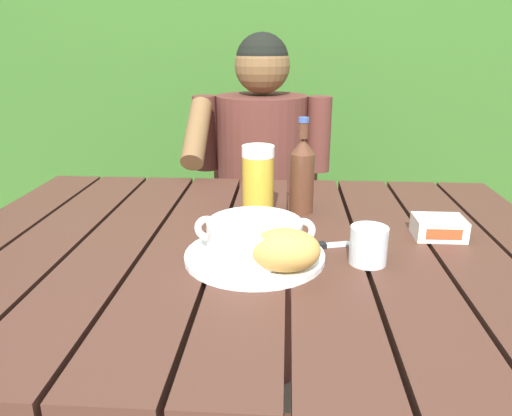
{
  "coord_description": "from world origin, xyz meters",
  "views": [
    {
      "loc": [
        0.07,
        -0.95,
        1.18
      ],
      "look_at": [
        0.0,
        0.02,
        0.85
      ],
      "focal_mm": 34.22,
      "sensor_mm": 36.0,
      "label": 1
    }
  ],
  "objects_px": {
    "bread_roll": "(285,250)",
    "table_knife": "(324,245)",
    "butter_tub": "(439,227)",
    "beer_glass": "(260,182)",
    "serving_plate": "(255,256)",
    "chair_near_diner": "(264,221)",
    "water_glass_small": "(368,245)",
    "soup_bowl": "(255,236)",
    "beer_bottle": "(302,174)",
    "person_eating": "(260,179)"
  },
  "relations": [
    {
      "from": "bread_roll",
      "to": "table_knife",
      "type": "xyz_separation_m",
      "value": [
        0.08,
        0.13,
        -0.05
      ]
    },
    {
      "from": "beer_glass",
      "to": "serving_plate",
      "type": "bearing_deg",
      "value": -89.17
    },
    {
      "from": "person_eating",
      "to": "beer_bottle",
      "type": "height_order",
      "value": "person_eating"
    },
    {
      "from": "person_eating",
      "to": "beer_glass",
      "type": "bearing_deg",
      "value": -86.92
    },
    {
      "from": "beer_glass",
      "to": "butter_tub",
      "type": "xyz_separation_m",
      "value": [
        0.39,
        -0.1,
        -0.07
      ]
    },
    {
      "from": "water_glass_small",
      "to": "table_knife",
      "type": "relative_size",
      "value": 0.48
    },
    {
      "from": "butter_tub",
      "to": "serving_plate",
      "type": "bearing_deg",
      "value": -160.73
    },
    {
      "from": "bread_roll",
      "to": "serving_plate",
      "type": "bearing_deg",
      "value": 130.6
    },
    {
      "from": "chair_near_diner",
      "to": "person_eating",
      "type": "bearing_deg",
      "value": -90.84
    },
    {
      "from": "bread_roll",
      "to": "table_knife",
      "type": "distance_m",
      "value": 0.16
    },
    {
      "from": "person_eating",
      "to": "soup_bowl",
      "type": "height_order",
      "value": "person_eating"
    },
    {
      "from": "person_eating",
      "to": "beer_glass",
      "type": "height_order",
      "value": "person_eating"
    },
    {
      "from": "soup_bowl",
      "to": "butter_tub",
      "type": "distance_m",
      "value": 0.41
    },
    {
      "from": "soup_bowl",
      "to": "chair_near_diner",
      "type": "bearing_deg",
      "value": 91.79
    },
    {
      "from": "person_eating",
      "to": "soup_bowl",
      "type": "relative_size",
      "value": 5.19
    },
    {
      "from": "serving_plate",
      "to": "butter_tub",
      "type": "height_order",
      "value": "butter_tub"
    },
    {
      "from": "person_eating",
      "to": "beer_bottle",
      "type": "bearing_deg",
      "value": -76.13
    },
    {
      "from": "chair_near_diner",
      "to": "table_knife",
      "type": "height_order",
      "value": "chair_near_diner"
    },
    {
      "from": "person_eating",
      "to": "water_glass_small",
      "type": "xyz_separation_m",
      "value": [
        0.25,
        -0.82,
        0.1
      ]
    },
    {
      "from": "person_eating",
      "to": "bread_roll",
      "type": "bearing_deg",
      "value": -83.96
    },
    {
      "from": "beer_glass",
      "to": "water_glass_small",
      "type": "xyz_separation_m",
      "value": [
        0.22,
        -0.24,
        -0.05
      ]
    },
    {
      "from": "soup_bowl",
      "to": "bread_roll",
      "type": "relative_size",
      "value": 1.8
    },
    {
      "from": "beer_bottle",
      "to": "table_knife",
      "type": "xyz_separation_m",
      "value": [
        0.04,
        -0.22,
        -0.09
      ]
    },
    {
      "from": "beer_glass",
      "to": "table_knife",
      "type": "height_order",
      "value": "beer_glass"
    },
    {
      "from": "person_eating",
      "to": "water_glass_small",
      "type": "bearing_deg",
      "value": -73.01
    },
    {
      "from": "bread_roll",
      "to": "table_knife",
      "type": "bearing_deg",
      "value": 59.02
    },
    {
      "from": "serving_plate",
      "to": "bread_roll",
      "type": "relative_size",
      "value": 2.11
    },
    {
      "from": "beer_glass",
      "to": "beer_bottle",
      "type": "distance_m",
      "value": 0.11
    },
    {
      "from": "chair_near_diner",
      "to": "table_knife",
      "type": "xyz_separation_m",
      "value": [
        0.17,
        -0.95,
        0.3
      ]
    },
    {
      "from": "serving_plate",
      "to": "table_knife",
      "type": "height_order",
      "value": "serving_plate"
    },
    {
      "from": "beer_glass",
      "to": "butter_tub",
      "type": "height_order",
      "value": "beer_glass"
    },
    {
      "from": "butter_tub",
      "to": "water_glass_small",
      "type": "bearing_deg",
      "value": -140.64
    },
    {
      "from": "soup_bowl",
      "to": "butter_tub",
      "type": "height_order",
      "value": "soup_bowl"
    },
    {
      "from": "beer_glass",
      "to": "water_glass_small",
      "type": "height_order",
      "value": "beer_glass"
    },
    {
      "from": "beer_glass",
      "to": "water_glass_small",
      "type": "relative_size",
      "value": 2.4
    },
    {
      "from": "chair_near_diner",
      "to": "butter_tub",
      "type": "height_order",
      "value": "chair_near_diner"
    },
    {
      "from": "serving_plate",
      "to": "beer_glass",
      "type": "relative_size",
      "value": 1.56
    },
    {
      "from": "water_glass_small",
      "to": "butter_tub",
      "type": "xyz_separation_m",
      "value": [
        0.17,
        0.14,
        -0.01
      ]
    },
    {
      "from": "beer_bottle",
      "to": "table_knife",
      "type": "height_order",
      "value": "beer_bottle"
    },
    {
      "from": "chair_near_diner",
      "to": "table_knife",
      "type": "bearing_deg",
      "value": -79.81
    },
    {
      "from": "bread_roll",
      "to": "butter_tub",
      "type": "height_order",
      "value": "bread_roll"
    },
    {
      "from": "table_knife",
      "to": "soup_bowl",
      "type": "bearing_deg",
      "value": -155.05
    },
    {
      "from": "soup_bowl",
      "to": "beer_bottle",
      "type": "distance_m",
      "value": 0.31
    },
    {
      "from": "butter_tub",
      "to": "beer_glass",
      "type": "bearing_deg",
      "value": 165.89
    },
    {
      "from": "serving_plate",
      "to": "butter_tub",
      "type": "relative_size",
      "value": 2.6
    },
    {
      "from": "person_eating",
      "to": "soup_bowl",
      "type": "distance_m",
      "value": 0.83
    },
    {
      "from": "table_knife",
      "to": "serving_plate",
      "type": "bearing_deg",
      "value": -155.05
    },
    {
      "from": "chair_near_diner",
      "to": "water_glass_small",
      "type": "distance_m",
      "value": 1.1
    },
    {
      "from": "bread_roll",
      "to": "beer_bottle",
      "type": "bearing_deg",
      "value": 83.95
    },
    {
      "from": "soup_bowl",
      "to": "table_knife",
      "type": "height_order",
      "value": "soup_bowl"
    }
  ]
}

